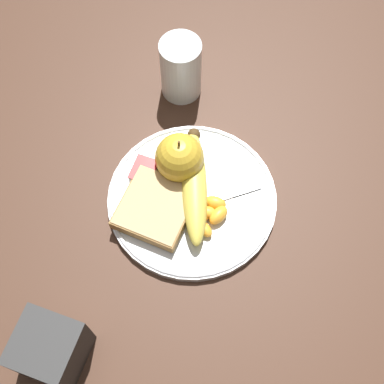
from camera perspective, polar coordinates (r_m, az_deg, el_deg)
The scene contains 15 objects.
ground_plane at distance 0.84m, azimuth 0.00°, elevation -0.95°, with size 3.00×3.00×0.00m, color #42281C.
plate at distance 0.83m, azimuth 0.00°, elevation -0.72°, with size 0.26×0.26×0.01m.
juice_glass at distance 0.91m, azimuth -1.20°, elevation 12.90°, with size 0.07×0.07×0.11m.
apple at distance 0.81m, azimuth -1.34°, elevation 3.68°, with size 0.08×0.08×0.08m.
banana at distance 0.81m, azimuth 0.40°, elevation 0.78°, with size 0.20×0.11×0.04m.
bread_slice at distance 0.81m, azimuth -3.87°, elevation -1.64°, with size 0.11×0.11×0.02m.
fork at distance 0.82m, azimuth 0.74°, elevation -1.30°, with size 0.12×0.15×0.00m.
jam_packet at distance 0.84m, azimuth -5.11°, elevation 2.13°, with size 0.04×0.04×0.02m.
orange_segment_0 at distance 0.80m, azimuth 2.84°, elevation -2.49°, with size 0.04×0.03×0.02m.
orange_segment_1 at distance 0.81m, azimuth 0.15°, elevation -0.88°, with size 0.03×0.03×0.02m.
orange_segment_2 at distance 0.81m, azimuth 1.59°, elevation -2.17°, with size 0.02×0.03×0.02m.
orange_segment_3 at distance 0.80m, azimuth 1.38°, elevation -3.98°, with size 0.03×0.03×0.02m.
orange_segment_4 at distance 0.80m, azimuth 0.95°, elevation -2.85°, with size 0.03×0.03×0.02m.
orange_segment_5 at distance 0.81m, azimuth 2.52°, elevation -1.14°, with size 0.02×0.03×0.02m.
condiment_caddy at distance 0.75m, azimuth -14.86°, elevation -15.91°, with size 0.08×0.08×0.09m.
Camera 1 is at (-0.33, -0.12, 0.76)m, focal length 50.00 mm.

